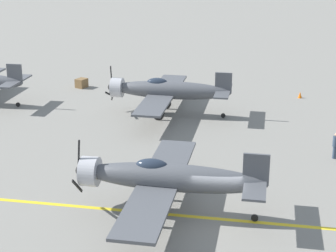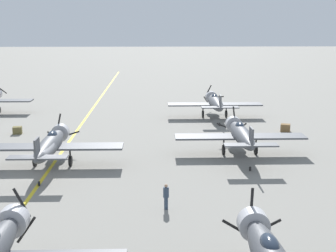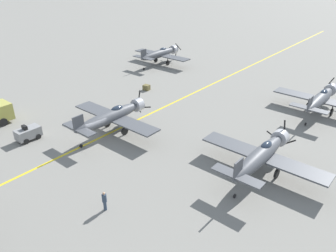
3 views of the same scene
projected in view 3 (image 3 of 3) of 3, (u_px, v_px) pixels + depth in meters
The scene contains 9 objects.
ground_plane at pixel (95, 140), 35.97m from camera, with size 400.00×400.00×0.00m, color gray.
taxiway_stripe at pixel (95, 140), 35.97m from camera, with size 0.30×160.00×0.01m, color yellow.
airplane_far_left at pixel (160, 54), 61.14m from camera, with size 12.00×9.98×3.65m.
airplane_mid_center at pixel (112, 116), 36.79m from camera, with size 12.00×9.98×3.77m.
airplane_far_right at pixel (321, 99), 41.38m from camera, with size 12.00×9.98×3.65m.
airplane_mid_right at pixel (262, 155), 29.48m from camera, with size 12.00×9.98×3.79m.
tow_tractor at pixel (28, 133), 35.75m from camera, with size 1.57×2.60×1.79m.
ground_crew_walking at pixel (105, 200), 25.55m from camera, with size 0.38×0.38×1.73m.
supply_crate_mid_lane at pixel (146, 87), 49.62m from camera, with size 0.95×0.79×0.79m, color brown.
Camera 3 is at (26.24, -18.93, 17.72)m, focal length 35.00 mm.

